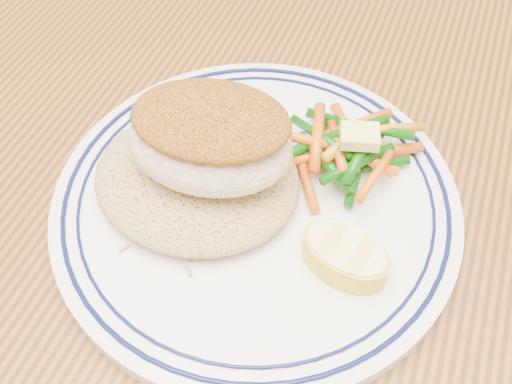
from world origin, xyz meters
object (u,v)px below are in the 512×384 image
(dining_table, at_px, (284,251))
(vegetable_pile, at_px, (346,146))
(plate, at_px, (256,201))
(rice_pilaf, at_px, (196,175))
(lemon_wedge, at_px, (345,255))
(fish_fillet, at_px, (210,138))

(dining_table, bearing_deg, vegetable_pile, 31.17)
(plate, bearing_deg, rice_pilaf, -170.12)
(dining_table, distance_m, rice_pilaf, 0.14)
(plate, height_order, vegetable_pile, vegetable_pile)
(plate, bearing_deg, lemon_wedge, -23.54)
(dining_table, bearing_deg, fish_fillet, -141.38)
(vegetable_pile, relative_size, lemon_wedge, 1.78)
(rice_pilaf, xyz_separation_m, fish_fillet, (0.01, 0.01, 0.03))
(lemon_wedge, bearing_deg, vegetable_pile, 105.59)
(rice_pilaf, relative_size, fish_fillet, 1.22)
(rice_pilaf, distance_m, fish_fillet, 0.04)
(vegetable_pile, bearing_deg, dining_table, -148.83)
(fish_fillet, xyz_separation_m, vegetable_pile, (0.08, 0.05, -0.03))
(lemon_wedge, bearing_deg, dining_table, 131.21)
(dining_table, relative_size, fish_fillet, 13.20)
(lemon_wedge, bearing_deg, plate, 156.46)
(vegetable_pile, height_order, lemon_wedge, vegetable_pile)
(dining_table, height_order, fish_fillet, fish_fillet)
(fish_fillet, height_order, lemon_wedge, fish_fillet)
(plate, distance_m, rice_pilaf, 0.04)
(rice_pilaf, bearing_deg, fish_fillet, 31.65)
(plate, height_order, fish_fillet, fish_fillet)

